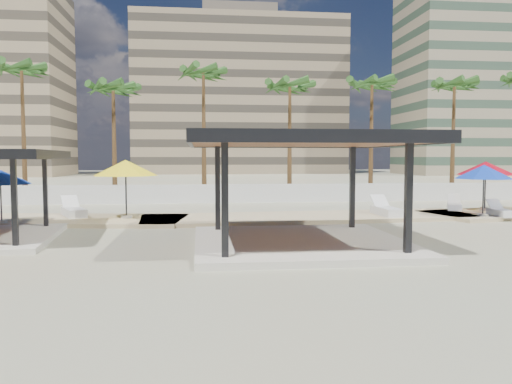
# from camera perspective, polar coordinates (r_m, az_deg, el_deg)

# --- Properties ---
(ground) EXTENTS (200.00, 200.00, 0.00)m
(ground) POSITION_cam_1_polar(r_m,az_deg,el_deg) (16.91, 4.90, -6.11)
(ground) COLOR tan
(ground) RESTS_ON ground
(promenade) EXTENTS (44.45, 7.97, 0.24)m
(promenade) POSITION_cam_1_polar(r_m,az_deg,el_deg) (24.73, 5.97, -2.77)
(promenade) COLOR #C6B284
(promenade) RESTS_ON ground
(boundary_wall) EXTENTS (56.00, 0.30, 1.20)m
(boundary_wall) POSITION_cam_1_polar(r_m,az_deg,el_deg) (32.58, -0.61, -0.16)
(boundary_wall) COLOR silver
(boundary_wall) RESTS_ON ground
(building_mid) EXTENTS (38.00, 16.00, 30.40)m
(building_mid) POSITION_cam_1_polar(r_m,az_deg,el_deg) (95.28, -2.01, 10.81)
(building_mid) COLOR #847259
(building_mid) RESTS_ON ground
(building_east) EXTENTS (32.00, 15.00, 36.40)m
(building_east) POSITION_cam_1_polar(r_m,az_deg,el_deg) (98.04, 25.83, 11.99)
(building_east) COLOR gray
(building_east) RESTS_ON ground
(pavilion_central) EXTENTS (7.31, 7.31, 3.70)m
(pavilion_central) POSITION_cam_1_polar(r_m,az_deg,el_deg) (16.64, 5.03, 1.37)
(pavilion_central) COLOR beige
(pavilion_central) RESTS_ON ground
(umbrella_b) EXTENTS (3.39, 3.39, 2.67)m
(umbrella_b) POSITION_cam_1_polar(r_m,az_deg,el_deg) (23.55, -14.68, 2.67)
(umbrella_b) COLOR beige
(umbrella_b) RESTS_ON promenade
(umbrella_c) EXTENTS (3.24, 3.24, 2.56)m
(umbrella_c) POSITION_cam_1_polar(r_m,az_deg,el_deg) (28.41, 24.78, 2.46)
(umbrella_c) COLOR beige
(umbrella_c) RESTS_ON promenade
(umbrella_d) EXTENTS (3.01, 3.01, 2.43)m
(umbrella_d) POSITION_cam_1_polar(r_m,az_deg,el_deg) (25.82, 24.60, 2.10)
(umbrella_d) COLOR beige
(umbrella_d) RESTS_ON promenade
(umbrella_e) EXTENTS (3.42, 3.42, 2.32)m
(umbrella_e) POSITION_cam_1_polar(r_m,az_deg,el_deg) (29.51, 24.78, 2.10)
(umbrella_e) COLOR beige
(umbrella_e) RESTS_ON promenade
(umbrella_f) EXTENTS (3.00, 3.00, 2.25)m
(umbrella_f) POSITION_cam_1_polar(r_m,az_deg,el_deg) (23.68, -27.20, 1.51)
(umbrella_f) COLOR beige
(umbrella_f) RESTS_ON promenade
(lounger_a) EXTENTS (1.71, 2.53, 0.92)m
(lounger_a) POSITION_cam_1_polar(r_m,az_deg,el_deg) (25.14, -20.12, -2.10)
(lounger_a) COLOR silver
(lounger_a) RESTS_ON promenade
(lounger_b) EXTENTS (0.87, 2.43, 0.91)m
(lounger_b) POSITION_cam_1_polar(r_m,az_deg,el_deg) (24.84, 14.64, -2.06)
(lounger_b) COLOR silver
(lounger_b) RESTS_ON promenade
(lounger_c) EXTENTS (0.87, 2.01, 0.74)m
(lounger_c) POSITION_cam_1_polar(r_m,az_deg,el_deg) (26.47, 26.18, -2.06)
(lounger_c) COLOR silver
(lounger_c) RESTS_ON promenade
(lounger_d) EXTENTS (1.50, 2.15, 0.78)m
(lounger_d) POSITION_cam_1_polar(r_m,az_deg,el_deg) (28.80, 21.73, -1.46)
(lounger_d) COLOR silver
(lounger_d) RESTS_ON promenade
(palm_b) EXTENTS (3.00, 3.00, 9.63)m
(palm_b) POSITION_cam_1_polar(r_m,az_deg,el_deg) (37.34, -25.21, 12.06)
(palm_b) COLOR brown
(palm_b) RESTS_ON ground
(palm_c) EXTENTS (3.00, 3.00, 8.36)m
(palm_c) POSITION_cam_1_polar(r_m,az_deg,el_deg) (35.16, -16.01, 10.84)
(palm_c) COLOR brown
(palm_c) RESTS_ON ground
(palm_d) EXTENTS (3.00, 3.00, 9.61)m
(palm_d) POSITION_cam_1_polar(r_m,az_deg,el_deg) (35.65, -6.03, 12.80)
(palm_d) COLOR brown
(palm_d) RESTS_ON ground
(palm_e) EXTENTS (3.00, 3.00, 8.71)m
(palm_e) POSITION_cam_1_polar(r_m,az_deg,el_deg) (35.59, 3.89, 11.45)
(palm_e) COLOR brown
(palm_e) RESTS_ON ground
(palm_f) EXTENTS (3.00, 3.00, 9.01)m
(palm_f) POSITION_cam_1_polar(r_m,az_deg,el_deg) (37.34, 13.12, 11.44)
(palm_f) COLOR brown
(palm_f) RESTS_ON ground
(palm_g) EXTENTS (3.00, 3.00, 8.98)m
(palm_g) POSITION_cam_1_polar(r_m,az_deg,el_deg) (39.36, 21.73, 10.82)
(palm_g) COLOR brown
(palm_g) RESTS_ON ground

